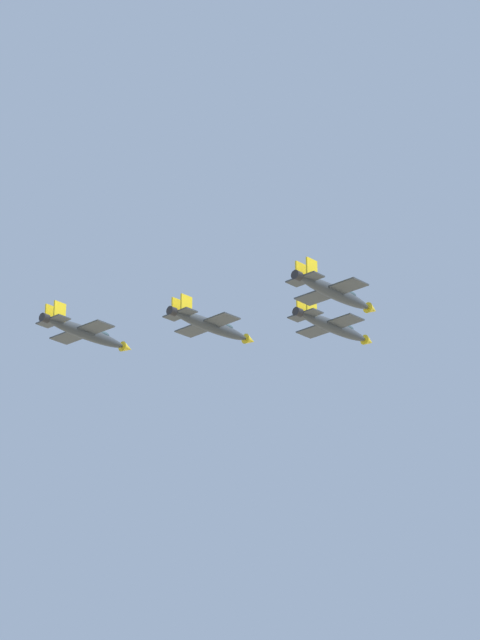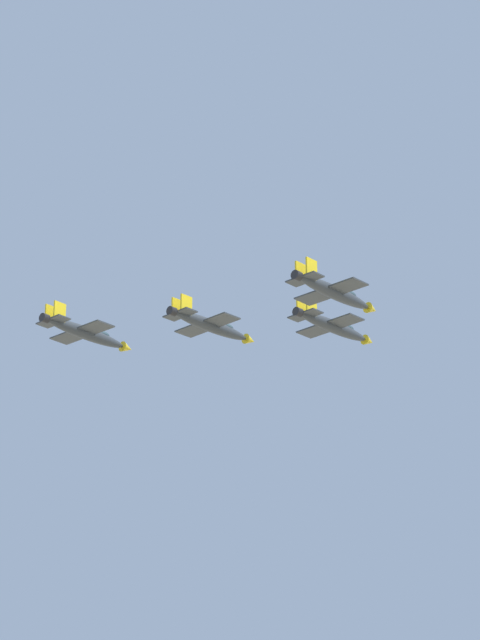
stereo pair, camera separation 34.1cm
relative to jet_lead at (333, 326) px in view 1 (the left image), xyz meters
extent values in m
ellipsoid|color=#2D3338|center=(-0.03, 0.01, -0.07)|extent=(13.61, 6.26, 1.78)
cone|color=gold|center=(7.23, -2.54, -0.07)|extent=(2.18, 2.01, 1.51)
ellipsoid|color=#334751|center=(2.84, -1.00, 0.59)|extent=(2.67, 2.04, 1.04)
cube|color=#2D3338|center=(-0.68, 0.24, -0.17)|extent=(6.25, 10.35, 0.18)
cube|color=gold|center=(0.80, 4.42, -0.12)|extent=(2.91, 1.59, 0.21)
cube|color=gold|center=(-2.15, -3.95, -0.12)|extent=(2.91, 1.59, 0.21)
cube|color=#2D3338|center=(-5.50, 1.93, -0.07)|extent=(3.62, 5.19, 0.18)
cube|color=gold|center=(-4.94, 2.68, 1.21)|extent=(1.94, 0.88, 2.56)
cube|color=gold|center=(-5.53, 1.00, 1.21)|extent=(1.94, 0.88, 2.56)
cylinder|color=black|center=(-6.91, 2.43, -0.07)|extent=(1.34, 1.50, 1.24)
ellipsoid|color=#2D3338|center=(-8.71, 14.60, -0.67)|extent=(13.53, 6.35, 1.77)
cone|color=gold|center=(-1.51, 11.99, -0.67)|extent=(2.17, 2.02, 1.50)
ellipsoid|color=#334751|center=(-5.87, 13.57, -0.01)|extent=(2.67, 2.05, 1.03)
cube|color=#2D3338|center=(-9.36, 14.83, -0.77)|extent=(6.31, 10.30, 0.18)
cube|color=gold|center=(-7.85, 18.99, -0.72)|extent=(2.89, 1.61, 0.21)
cube|color=gold|center=(-10.87, 10.68, -0.72)|extent=(2.89, 1.61, 0.21)
cube|color=#2D3338|center=(-14.14, 16.57, -0.67)|extent=(3.64, 5.17, 0.18)
cube|color=gold|center=(-13.58, 17.31, 0.60)|extent=(1.93, 0.89, 2.55)
cube|color=gold|center=(-14.19, 15.65, 0.60)|extent=(1.93, 0.89, 2.55)
cylinder|color=black|center=(-15.55, 17.08, -0.67)|extent=(1.35, 1.50, 1.24)
ellipsoid|color=#2D3338|center=(-15.82, -6.22, -2.24)|extent=(13.54, 6.00, 1.76)
cone|color=gold|center=(-8.59, -8.63, -2.24)|extent=(2.14, 1.98, 1.50)
ellipsoid|color=#334751|center=(-12.97, -7.17, -1.58)|extent=(2.64, 1.99, 1.03)
cube|color=#2D3338|center=(-16.47, -6.00, -2.33)|extent=(6.06, 10.27, 0.18)
cube|color=gold|center=(-15.08, -1.82, -2.28)|extent=(2.89, 1.54, 0.21)
cube|color=gold|center=(-17.87, -10.17, -2.28)|extent=(2.89, 1.54, 0.21)
cube|color=#2D3338|center=(-21.28, -4.40, -2.24)|extent=(3.53, 5.13, 0.18)
cube|color=gold|center=(-20.74, -3.65, -0.96)|extent=(1.93, 0.84, 2.54)
cube|color=gold|center=(-21.30, -5.32, -0.96)|extent=(1.93, 0.84, 2.54)
cylinder|color=black|center=(-22.69, -3.93, -2.24)|extent=(1.32, 1.48, 1.23)
ellipsoid|color=#2D3338|center=(-17.40, 29.19, -2.49)|extent=(13.57, 5.88, 1.76)
cone|color=gold|center=(-10.14, 26.84, -2.49)|extent=(2.14, 1.97, 1.50)
ellipsoid|color=#334751|center=(-14.54, 28.26, -1.83)|extent=(2.64, 1.98, 1.03)
cube|color=#2D3338|center=(-18.06, 29.40, -2.59)|extent=(5.98, 10.27, 0.18)
cube|color=gold|center=(-16.70, 33.59, -2.54)|extent=(2.89, 1.52, 0.21)
cube|color=gold|center=(-19.41, 25.21, -2.54)|extent=(2.89, 1.52, 0.21)
cube|color=#2D3338|center=(-22.88, 30.96, -2.49)|extent=(3.49, 5.13, 0.18)
cube|color=gold|center=(-22.34, 31.71, -1.22)|extent=(1.93, 0.82, 2.54)
cube|color=gold|center=(-22.89, 30.04, -1.22)|extent=(1.93, 0.82, 2.54)
cylinder|color=black|center=(-24.29, 31.41, -2.49)|extent=(1.31, 1.47, 1.23)
camera|label=1|loc=(-173.31, -64.86, -74.44)|focal=80.92mm
camera|label=2|loc=(-173.17, -65.17, -74.44)|focal=80.92mm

